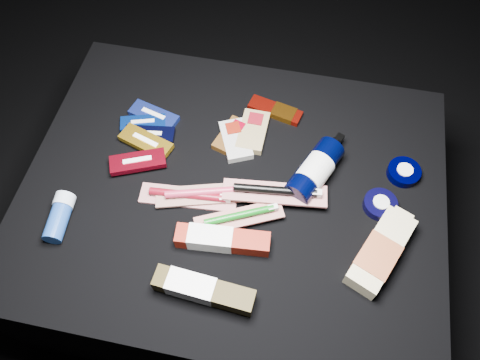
% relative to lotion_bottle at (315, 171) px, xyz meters
% --- Properties ---
extents(ground, '(3.00, 3.00, 0.00)m').
position_rel_lotion_bottle_xyz_m(ground, '(-0.18, -0.06, -0.43)').
color(ground, black).
rests_on(ground, ground).
extents(cloth_table, '(0.98, 0.78, 0.40)m').
position_rel_lotion_bottle_xyz_m(cloth_table, '(-0.18, -0.06, -0.23)').
color(cloth_table, black).
rests_on(cloth_table, ground).
extents(luna_bar_0, '(0.13, 0.08, 0.02)m').
position_rel_lotion_bottle_xyz_m(luna_bar_0, '(-0.42, 0.10, -0.03)').
color(luna_bar_0, '#263EBA').
rests_on(luna_bar_0, cloth_table).
extents(luna_bar_1, '(0.12, 0.07, 0.01)m').
position_rel_lotion_bottle_xyz_m(luna_bar_1, '(-0.44, 0.07, -0.02)').
color(luna_bar_1, '#0B39AB').
rests_on(luna_bar_1, cloth_table).
extents(luna_bar_2, '(0.13, 0.06, 0.02)m').
position_rel_lotion_bottle_xyz_m(luna_bar_2, '(-0.41, 0.04, -0.02)').
color(luna_bar_2, black).
rests_on(luna_bar_2, cloth_table).
extents(luna_bar_3, '(0.14, 0.09, 0.02)m').
position_rel_lotion_bottle_xyz_m(luna_bar_3, '(-0.41, 0.01, -0.02)').
color(luna_bar_3, gold).
rests_on(luna_bar_3, cloth_table).
extents(luna_bar_4, '(0.14, 0.10, 0.02)m').
position_rel_lotion_bottle_xyz_m(luna_bar_4, '(-0.41, -0.05, -0.02)').
color(luna_bar_4, maroon).
rests_on(luna_bar_4, cloth_table).
extents(clif_bar_0, '(0.09, 0.12, 0.02)m').
position_rel_lotion_bottle_xyz_m(clif_bar_0, '(-0.21, 0.08, -0.02)').
color(clif_bar_0, '#4A2C0F').
rests_on(clif_bar_0, cloth_table).
extents(clif_bar_1, '(0.11, 0.13, 0.02)m').
position_rel_lotion_bottle_xyz_m(clif_bar_1, '(-0.20, 0.07, -0.02)').
color(clif_bar_1, '#ACADA5').
rests_on(clif_bar_1, cloth_table).
extents(clif_bar_2, '(0.07, 0.12, 0.02)m').
position_rel_lotion_bottle_xyz_m(clif_bar_2, '(-0.16, 0.11, -0.02)').
color(clif_bar_2, '#968253').
rests_on(clif_bar_2, cloth_table).
extents(power_bar, '(0.14, 0.07, 0.02)m').
position_rel_lotion_bottle_xyz_m(power_bar, '(-0.11, 0.18, -0.03)').
color(power_bar, maroon).
rests_on(power_bar, cloth_table).
extents(lotion_bottle, '(0.13, 0.21, 0.07)m').
position_rel_lotion_bottle_xyz_m(lotion_bottle, '(0.00, 0.00, 0.00)').
color(lotion_bottle, black).
rests_on(lotion_bottle, cloth_table).
extents(cream_tin_upper, '(0.08, 0.08, 0.02)m').
position_rel_lotion_bottle_xyz_m(cream_tin_upper, '(0.21, 0.05, -0.02)').
color(cream_tin_upper, black).
rests_on(cream_tin_upper, cloth_table).
extents(cream_tin_lower, '(0.08, 0.08, 0.02)m').
position_rel_lotion_bottle_xyz_m(cream_tin_lower, '(0.16, -0.04, -0.02)').
color(cream_tin_lower, black).
rests_on(cream_tin_lower, cloth_table).
extents(bodywash_bottle, '(0.14, 0.21, 0.04)m').
position_rel_lotion_bottle_xyz_m(bodywash_bottle, '(0.16, -0.17, -0.01)').
color(bodywash_bottle, beige).
rests_on(bodywash_bottle, cloth_table).
extents(deodorant_stick, '(0.05, 0.11, 0.05)m').
position_rel_lotion_bottle_xyz_m(deodorant_stick, '(-0.54, -0.22, -0.01)').
color(deodorant_stick, '#1B4291').
rests_on(deodorant_stick, cloth_table).
extents(toothbrush_pack_0, '(0.23, 0.07, 0.02)m').
position_rel_lotion_bottle_xyz_m(toothbrush_pack_0, '(-0.27, -0.11, -0.02)').
color(toothbrush_pack_0, beige).
rests_on(toothbrush_pack_0, cloth_table).
extents(toothbrush_pack_1, '(0.23, 0.11, 0.02)m').
position_rel_lotion_bottle_xyz_m(toothbrush_pack_1, '(-0.24, -0.10, -0.02)').
color(toothbrush_pack_1, '#ACA5A0').
rests_on(toothbrush_pack_1, cloth_table).
extents(toothbrush_pack_2, '(0.20, 0.13, 0.02)m').
position_rel_lotion_bottle_xyz_m(toothbrush_pack_2, '(-0.15, -0.14, -0.01)').
color(toothbrush_pack_2, '#BCB5AF').
rests_on(toothbrush_pack_2, cloth_table).
extents(toothbrush_pack_3, '(0.24, 0.08, 0.03)m').
position_rel_lotion_bottle_xyz_m(toothbrush_pack_3, '(-0.08, -0.07, -0.00)').
color(toothbrush_pack_3, beige).
rests_on(toothbrush_pack_3, cloth_table).
extents(toothpaste_carton_red, '(0.21, 0.06, 0.04)m').
position_rel_lotion_bottle_xyz_m(toothpaste_carton_red, '(-0.18, -0.20, -0.01)').
color(toothpaste_carton_red, maroon).
rests_on(toothpaste_carton_red, cloth_table).
extents(toothpaste_carton_green, '(0.21, 0.06, 0.04)m').
position_rel_lotion_bottle_xyz_m(toothpaste_carton_green, '(-0.19, -0.32, -0.01)').
color(toothpaste_carton_green, '#30270B').
rests_on(toothpaste_carton_green, cloth_table).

